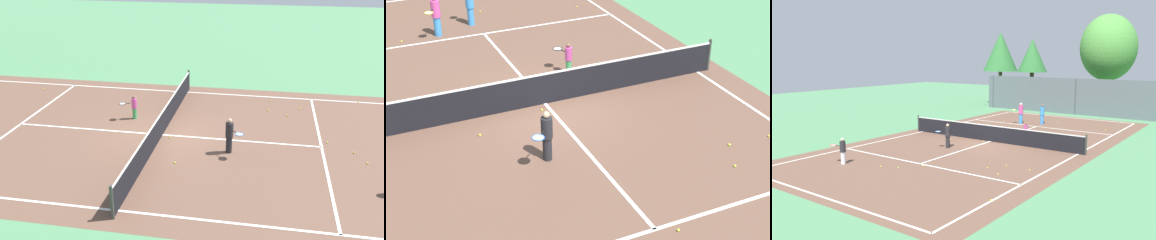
{
  "view_description": "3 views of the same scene",
  "coord_description": "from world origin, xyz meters",
  "views": [
    {
      "loc": [
        -15.67,
        -4.11,
        7.46
      ],
      "look_at": [
        -0.18,
        -1.29,
        0.84
      ],
      "focal_mm": 40.11,
      "sensor_mm": 36.0,
      "label": 1
    },
    {
      "loc": [
        -5.57,
        -14.64,
        8.22
      ],
      "look_at": [
        -0.15,
        -2.75,
        0.87
      ],
      "focal_mm": 54.83,
      "sensor_mm": 36.0,
      "label": 2
    },
    {
      "loc": [
        12.88,
        -20.58,
        5.21
      ],
      "look_at": [
        -1.17,
        -1.15,
        1.37
      ],
      "focal_mm": 37.95,
      "sensor_mm": 36.0,
      "label": 3
    }
  ],
  "objects": [
    {
      "name": "tennis_ball_7",
      "position": [
        -0.32,
        -7.57,
        0.03
      ],
      "size": [
        0.07,
        0.07,
        0.07
      ],
      "primitive_type": "sphere",
      "color": "#CCE533",
      "rests_on": "ground_plane"
    },
    {
      "name": "tennis_ball_0",
      "position": [
        -3.06,
        6.85,
        0.03
      ],
      "size": [
        0.07,
        0.07,
        0.07
      ],
      "primitive_type": "sphere",
      "color": "#CCE533",
      "rests_on": "ground_plane"
    },
    {
      "name": "tennis_ball_5",
      "position": [
        3.07,
        -5.15,
        0.03
      ],
      "size": [
        0.07,
        0.07,
        0.07
      ],
      "primitive_type": "sphere",
      "color": "#CCE533",
      "rests_on": "ground_plane"
    },
    {
      "name": "tennis_ball_11",
      "position": [
        4.84,
        -4.35,
        0.03
      ],
      "size": [
        0.07,
        0.07,
        0.07
      ],
      "primitive_type": "sphere",
      "color": "#CCE533",
      "rests_on": "ground_plane"
    },
    {
      "name": "player_0",
      "position": [
        1.5,
        1.69,
        0.57
      ],
      "size": [
        0.51,
        0.81,
        1.09
      ],
      "color": "#3FA559",
      "rests_on": "ground_plane"
    },
    {
      "name": "tennis_ball_6",
      "position": [
        -1.11,
        -7.9,
        0.03
      ],
      "size": [
        0.07,
        0.07,
        0.07
      ],
      "primitive_type": "sphere",
      "color": "#CCE533",
      "rests_on": "ground_plane"
    },
    {
      "name": "player_1",
      "position": [
        -3.03,
        -8.59,
        0.67
      ],
      "size": [
        0.86,
        0.51,
        1.29
      ],
      "color": "silver",
      "rests_on": "ground_plane"
    },
    {
      "name": "tennis_ball_3",
      "position": [
        5.49,
        -8.69,
        0.03
      ],
      "size": [
        0.07,
        0.07,
        0.07
      ],
      "primitive_type": "sphere",
      "color": "#CCE533",
      "rests_on": "ground_plane"
    },
    {
      "name": "tennis_ball_10",
      "position": [
        0.43,
        -6.65,
        0.03
      ],
      "size": [
        0.07,
        0.07,
        0.07
      ],
      "primitive_type": "sphere",
      "color": "#CCE533",
      "rests_on": "ground_plane"
    },
    {
      "name": "ground_plane",
      "position": [
        0.0,
        0.0,
        0.0
      ],
      "size": [
        80.0,
        80.0,
        0.0
      ],
      "primitive_type": "plane",
      "color": "#4C8456"
    },
    {
      "name": "tennis_ball_2",
      "position": [
        3.57,
        -4.28,
        0.03
      ],
      "size": [
        0.07,
        0.07,
        0.07
      ],
      "primitive_type": "sphere",
      "color": "#CCE533",
      "rests_on": "ground_plane"
    },
    {
      "name": "player_3",
      "position": [
        -0.17,
        7.61,
        0.79
      ],
      "size": [
        0.61,
        0.9,
        1.53
      ],
      "color": "#388CD8",
      "rests_on": "ground_plane"
    },
    {
      "name": "tennis_ball_1",
      "position": [
        -0.25,
        -0.38,
        0.03
      ],
      "size": [
        0.07,
        0.07,
        0.07
      ],
      "primitive_type": "sphere",
      "color": "#CCE533",
      "rests_on": "ground_plane"
    },
    {
      "name": "tennis_ball_9",
      "position": [
        0.58,
        8.92,
        0.03
      ],
      "size": [
        0.07,
        0.07,
        0.07
      ],
      "primitive_type": "sphere",
      "color": "#CCE533",
      "rests_on": "ground_plane"
    },
    {
      "name": "tennis_net",
      "position": [
        0.0,
        0.0,
        0.51
      ],
      "size": [
        11.9,
        0.1,
        1.1
      ],
      "color": "#333833",
      "rests_on": "ground_plane"
    },
    {
      "name": "perimeter_fence",
      "position": [
        0.0,
        14.0,
        1.6
      ],
      "size": [
        18.0,
        0.12,
        3.2
      ],
      "color": "#515B60",
      "rests_on": "ground_plane"
    },
    {
      "name": "court_surface",
      "position": [
        0.0,
        0.0,
        0.0
      ],
      "size": [
        13.0,
        25.0,
        0.01
      ],
      "color": "brown",
      "rests_on": "ground_plane"
    },
    {
      "name": "player_4",
      "position": [
        -1.08,
        -2.89,
        0.72
      ],
      "size": [
        0.76,
        0.78,
        1.38
      ],
      "color": "#232328",
      "rests_on": "ground_plane"
    },
    {
      "name": "tree_0",
      "position": [
        -9.34,
        16.73,
        5.54
      ],
      "size": [
        3.65,
        3.65,
        7.61
      ],
      "color": "brown",
      "rests_on": "ground_plane"
    },
    {
      "name": "player_2",
      "position": [
        -1.65,
        6.94,
        0.83
      ],
      "size": [
        0.74,
        0.86,
        1.6
      ],
      "color": "#388CD8",
      "rests_on": "ground_plane"
    },
    {
      "name": "tennis_ball_8",
      "position": [
        4.0,
        -5.76,
        0.03
      ],
      "size": [
        0.07,
        0.07,
        0.07
      ],
      "primitive_type": "sphere",
      "color": "#CCE533",
      "rests_on": "ground_plane"
    },
    {
      "name": "tree_1",
      "position": [
        1.29,
        18.49,
        5.89
      ],
      "size": [
        5.14,
        5.39,
        8.99
      ],
      "color": "brown",
      "rests_on": "ground_plane"
    },
    {
      "name": "tennis_ball_4",
      "position": [
        4.58,
        7.78,
        0.03
      ],
      "size": [
        0.07,
        0.07,
        0.07
      ],
      "primitive_type": "sphere",
      "color": "#CCE533",
      "rests_on": "ground_plane"
    },
    {
      "name": "tree_3",
      "position": [
        -5.87,
        17.18,
        5.11
      ],
      "size": [
        3.0,
        3.0,
        6.85
      ],
      "color": "brown",
      "rests_on": "ground_plane"
    },
    {
      "name": "tennis_ball_12",
      "position": [
        -2.32,
        -1.04,
        0.03
      ],
      "size": [
        0.07,
        0.07,
        0.07
      ],
      "primitive_type": "sphere",
      "color": "#CCE533",
      "rests_on": "ground_plane"
    }
  ]
}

